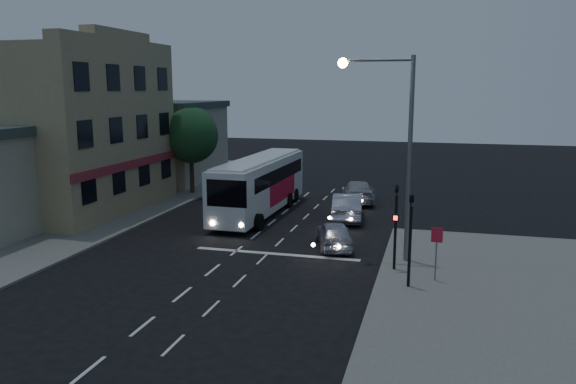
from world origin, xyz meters
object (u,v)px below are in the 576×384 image
(tour_bus, at_px, (260,184))
(traffic_signal_main, at_px, (396,217))
(car_sedan_b, at_px, (358,191))
(car_suv, at_px, (334,234))
(regulatory_sign, at_px, (437,245))
(streetlight, at_px, (395,135))
(street_tree, at_px, (191,133))
(car_sedan_a, at_px, (347,207))
(traffic_signal_side, at_px, (411,229))

(tour_bus, distance_m, traffic_signal_main, 12.85)
(car_sedan_b, bearing_deg, traffic_signal_main, 93.44)
(car_suv, relative_size, regulatory_sign, 1.77)
(regulatory_sign, xyz_separation_m, streetlight, (-1.96, 2.44, 4.14))
(streetlight, relative_size, street_tree, 1.45)
(car_suv, xyz_separation_m, traffic_signal_main, (3.16, -3.02, 1.76))
(car_sedan_a, height_order, traffic_signal_main, traffic_signal_main)
(car_suv, height_order, traffic_signal_main, traffic_signal_main)
(car_sedan_a, xyz_separation_m, regulatory_sign, (5.15, -10.07, 0.80))
(car_sedan_b, xyz_separation_m, traffic_signal_main, (3.57, -14.47, 1.69))
(car_sedan_a, height_order, car_sedan_b, car_sedan_a)
(car_suv, height_order, car_sedan_a, car_sedan_a)
(car_suv, relative_size, traffic_signal_main, 0.95)
(traffic_signal_side, bearing_deg, car_sedan_a, 110.61)
(car_sedan_a, relative_size, regulatory_sign, 2.20)
(car_suv, xyz_separation_m, streetlight, (2.90, -1.60, 5.07))
(street_tree, bearing_deg, tour_bus, -36.27)
(tour_bus, distance_m, car_suv, 8.57)
(tour_bus, bearing_deg, car_sedan_a, -0.04)
(streetlight, bearing_deg, street_tree, 140.49)
(streetlight, bearing_deg, traffic_signal_main, -79.80)
(streetlight, height_order, street_tree, streetlight)
(car_sedan_b, relative_size, regulatory_sign, 2.29)
(car_suv, relative_size, street_tree, 0.63)
(car_sedan_a, distance_m, streetlight, 9.64)
(traffic_signal_main, relative_size, regulatory_sign, 1.86)
(tour_bus, bearing_deg, traffic_signal_main, -44.28)
(traffic_signal_main, relative_size, traffic_signal_side, 1.00)
(car_sedan_a, bearing_deg, car_sedan_b, -96.34)
(tour_bus, xyz_separation_m, car_sedan_a, (5.50, -0.15, -1.11))
(tour_bus, bearing_deg, traffic_signal_side, -47.67)
(car_suv, bearing_deg, regulatory_sign, 122.89)
(car_sedan_b, height_order, traffic_signal_main, traffic_signal_main)
(traffic_signal_side, relative_size, regulatory_sign, 1.86)
(car_sedan_b, distance_m, streetlight, 14.36)
(car_suv, distance_m, traffic_signal_side, 6.56)
(regulatory_sign, bearing_deg, traffic_signal_side, -136.08)
(car_sedan_a, xyz_separation_m, traffic_signal_side, (4.15, -11.04, 1.62))
(car_sedan_b, distance_m, street_tree, 12.81)
(tour_bus, height_order, car_suv, tour_bus)
(streetlight, bearing_deg, traffic_signal_side, -74.30)
(tour_bus, bearing_deg, car_sedan_b, 45.91)
(car_sedan_a, relative_size, street_tree, 0.78)
(traffic_signal_side, distance_m, streetlight, 4.84)
(car_sedan_a, distance_m, traffic_signal_side, 11.90)
(car_sedan_b, relative_size, traffic_signal_main, 1.23)
(traffic_signal_side, relative_size, street_tree, 0.66)
(car_suv, distance_m, regulatory_sign, 6.39)
(tour_bus, bearing_deg, street_tree, 145.30)
(tour_bus, relative_size, street_tree, 1.86)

